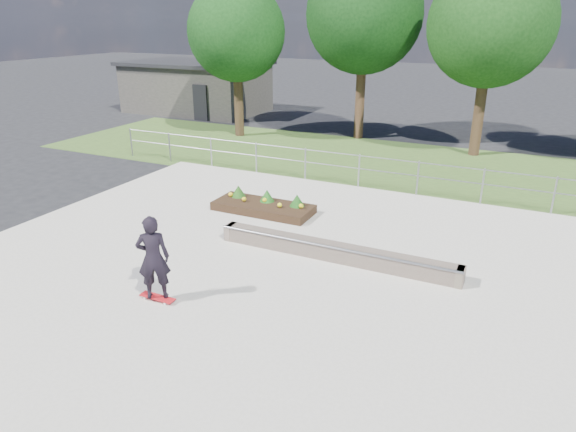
% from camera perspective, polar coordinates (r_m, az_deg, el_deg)
% --- Properties ---
extents(ground, '(120.00, 120.00, 0.00)m').
position_cam_1_polar(ground, '(11.54, -4.16, -7.39)').
color(ground, black).
rests_on(ground, ground).
extents(grass_verge, '(30.00, 8.00, 0.02)m').
position_cam_1_polar(grass_verge, '(21.13, 10.80, 5.75)').
color(grass_verge, '#355020').
rests_on(grass_verge, ground).
extents(concrete_slab, '(15.00, 15.00, 0.06)m').
position_cam_1_polar(concrete_slab, '(11.52, -4.17, -7.26)').
color(concrete_slab, '#AFA99B').
rests_on(concrete_slab, ground).
extents(fence, '(20.06, 0.06, 1.20)m').
position_cam_1_polar(fence, '(17.68, 7.91, 5.46)').
color(fence, gray).
rests_on(fence, ground).
extents(building, '(8.40, 5.40, 3.00)m').
position_cam_1_polar(building, '(33.11, -10.11, 13.98)').
color(building, '#33302D').
rests_on(building, ground).
extents(tree_far_left, '(4.55, 4.55, 7.15)m').
position_cam_1_polar(tree_far_left, '(25.40, -5.77, 19.65)').
color(tree_far_left, '#302013').
rests_on(tree_far_left, ground).
extents(tree_mid_left, '(5.25, 5.25, 8.25)m').
position_cam_1_polar(tree_mid_left, '(24.94, 8.46, 21.24)').
color(tree_mid_left, '#372216').
rests_on(tree_mid_left, ground).
extents(tree_mid_right, '(4.90, 4.90, 7.70)m').
position_cam_1_polar(tree_mid_right, '(22.84, 21.60, 19.15)').
color(tree_mid_right, '#332014').
rests_on(tree_mid_right, ground).
extents(grind_ledge, '(6.00, 0.44, 0.43)m').
position_cam_1_polar(grind_ledge, '(12.37, 5.19, -3.98)').
color(grind_ledge, brown).
rests_on(grind_ledge, concrete_slab).
extents(planter_bed, '(3.00, 1.20, 0.61)m').
position_cam_1_polar(planter_bed, '(15.41, -2.69, 1.21)').
color(planter_bed, black).
rests_on(planter_bed, concrete_slab).
extents(skateboarder, '(0.80, 0.71, 1.86)m').
position_cam_1_polar(skateboarder, '(10.62, -14.75, -4.54)').
color(skateboarder, silver).
rests_on(skateboarder, concrete_slab).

